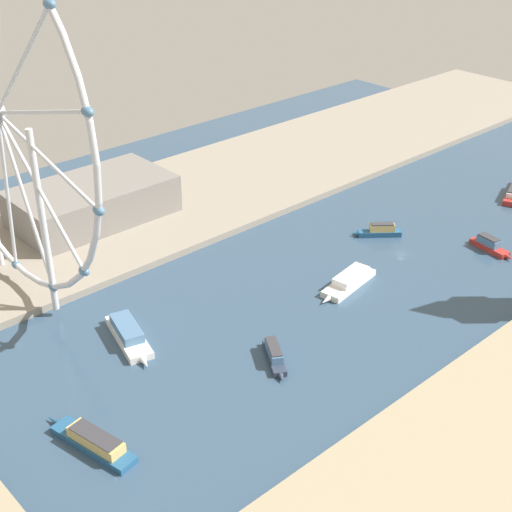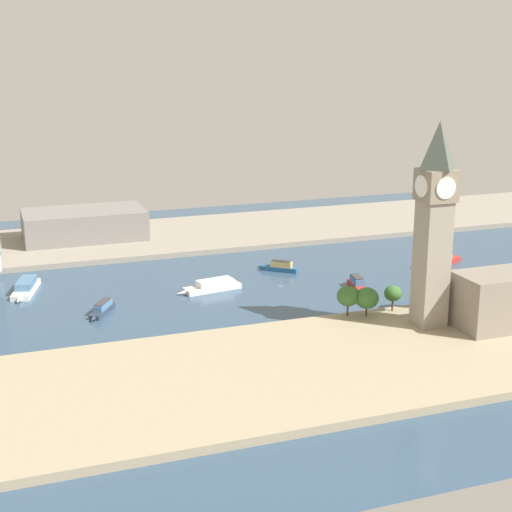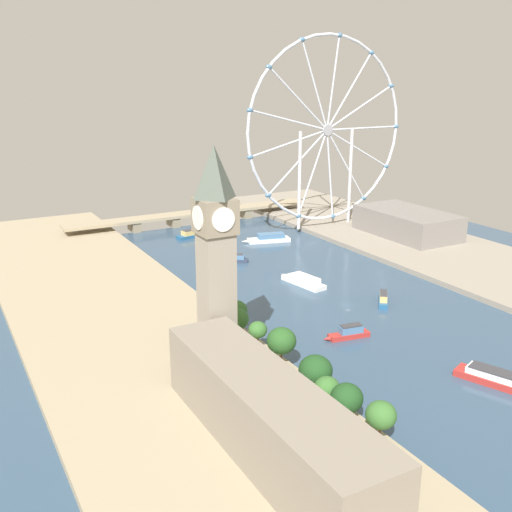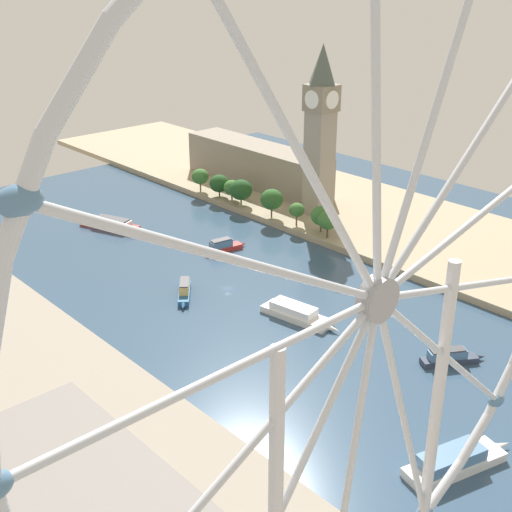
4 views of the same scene
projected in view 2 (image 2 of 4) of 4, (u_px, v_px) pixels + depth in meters
The scene contains 12 objects.
ground_plane at pixel (281, 281), 385.69m from camera, with size 381.88×381.88×0.00m, color #334C66.
riverbank_left at pixel (384, 356), 289.12m from camera, with size 90.00×520.00×3.00m, color tan.
riverbank_right at pixel (219, 232), 481.46m from camera, with size 90.00×520.00×3.00m, color gray.
clock_tower at pixel (434, 222), 305.56m from camera, with size 14.07×14.07×83.23m.
tree_row_embankment at pixel (448, 286), 340.53m from camera, with size 14.25×104.15×14.58m.
riverside_hall at pixel (84, 224), 458.05m from camera, with size 39.90×70.49×17.06m, color gray.
tour_boat_0 at pixel (438, 261), 414.09m from camera, with size 18.56×35.82×5.48m.
tour_boat_2 at pixel (102, 309), 338.84m from camera, with size 20.79×14.39×5.34m.
tour_boat_3 at pixel (26, 287), 368.16m from camera, with size 34.05×15.84×5.87m.
tour_boat_4 at pixel (279, 267), 402.56m from camera, with size 16.85×19.32×6.05m.
tour_boat_5 at pixel (212, 286), 370.93m from camera, with size 12.55×33.04×5.32m.
tour_boat_6 at pixel (357, 284), 373.96m from camera, with size 21.86×7.81×5.91m.
Camera 2 is at (-342.75, 136.63, 113.69)m, focal length 54.04 mm.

